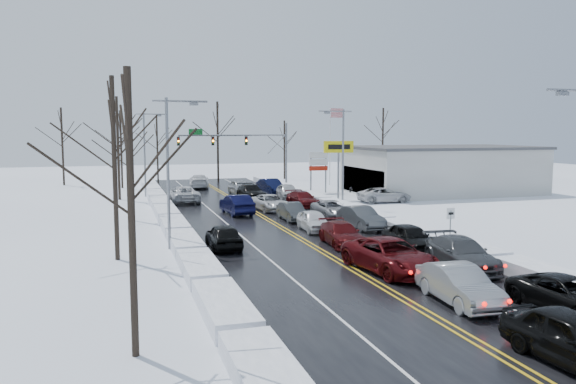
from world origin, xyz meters
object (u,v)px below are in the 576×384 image
object	(u,v)px
queued_car_0	(574,366)
tires_plus_sign	(339,151)
traffic_signal_mast	(246,144)
dealership_building	(442,169)
oncoming_car_0	(237,214)
flagpole	(331,139)

from	to	relation	value
queued_car_0	tires_plus_sign	bearing A→B (deg)	73.59
traffic_signal_mast	tires_plus_sign	xyz separation A→B (m)	(7.05, -12.00, -0.49)
dealership_building	queued_car_0	distance (m)	48.21
traffic_signal_mast	oncoming_car_0	xyz separation A→B (m)	(-5.20, -19.32, -5.48)
traffic_signal_mast	oncoming_car_0	world-z (taller)	traffic_signal_mast
dealership_building	oncoming_car_0	bearing A→B (deg)	-160.07
traffic_signal_mast	tires_plus_sign	distance (m)	13.92
oncoming_car_0	flagpole	bearing A→B (deg)	-133.34
dealership_building	oncoming_car_0	xyz separation A→B (m)	(-25.73, -9.33, -2.66)
dealership_building	queued_car_0	bearing A→B (deg)	-117.58
tires_plus_sign	flagpole	distance (m)	14.79
traffic_signal_mast	dealership_building	xyz separation A→B (m)	(20.53, -9.99, -2.82)
flagpole	oncoming_car_0	world-z (taller)	flagpole
oncoming_car_0	tires_plus_sign	bearing A→B (deg)	-154.04
traffic_signal_mast	tires_plus_sign	size ratio (longest dim) A/B	2.21
tires_plus_sign	flagpole	xyz separation A→B (m)	(4.67, 14.01, 0.93)
flagpole	oncoming_car_0	xyz separation A→B (m)	(-16.92, -21.33, -5.93)
tires_plus_sign	dealership_building	bearing A→B (deg)	8.47
traffic_signal_mast	oncoming_car_0	size ratio (longest dim) A/B	2.62
dealership_building	queued_car_0	size ratio (longest dim) A/B	4.18
flagpole	traffic_signal_mast	bearing A→B (deg)	-170.27
traffic_signal_mast	flagpole	world-z (taller)	flagpole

